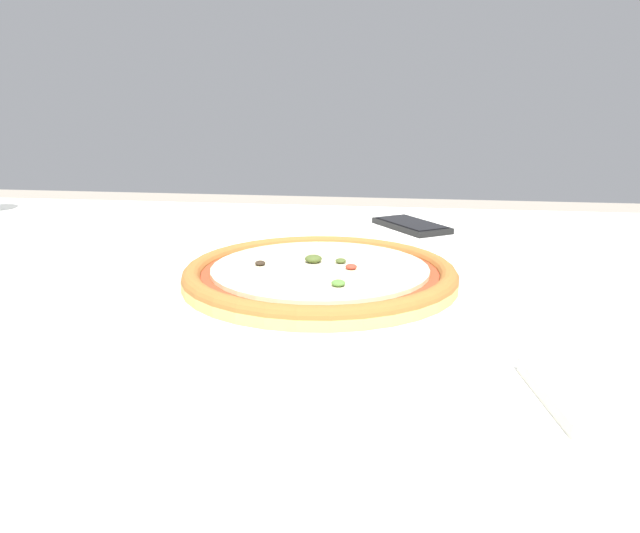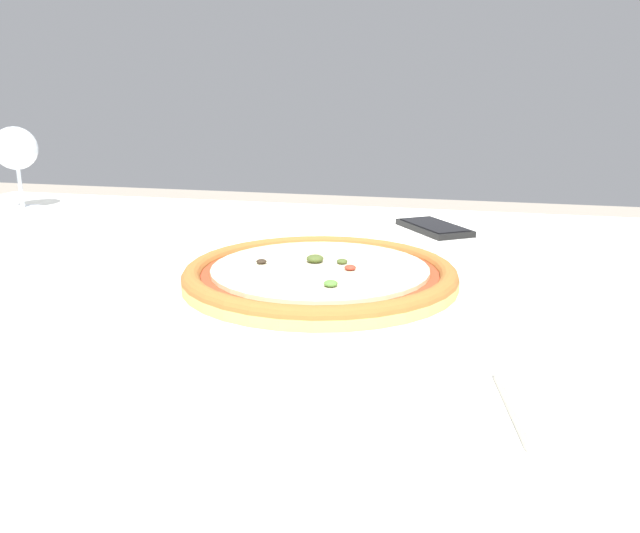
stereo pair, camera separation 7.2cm
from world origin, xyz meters
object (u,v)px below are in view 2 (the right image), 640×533
object	(u,v)px
wine_glass_far_left	(16,151)
cell_phone	(434,227)
pizza_plate	(320,277)
dining_table	(210,319)

from	to	relation	value
wine_glass_far_left	cell_phone	world-z (taller)	wine_glass_far_left
cell_phone	wine_glass_far_left	bearing A→B (deg)	179.55
pizza_plate	cell_phone	distance (m)	0.39
dining_table	pizza_plate	world-z (taller)	pizza_plate
dining_table	cell_phone	size ratio (longest dim) A/B	9.13
dining_table	cell_phone	distance (m)	0.42
dining_table	wine_glass_far_left	world-z (taller)	wine_glass_far_left
pizza_plate	cell_phone	xyz separation A→B (m)	(0.11, 0.37, -0.01)
dining_table	wine_glass_far_left	distance (m)	0.65
dining_table	pizza_plate	bearing A→B (deg)	-21.28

